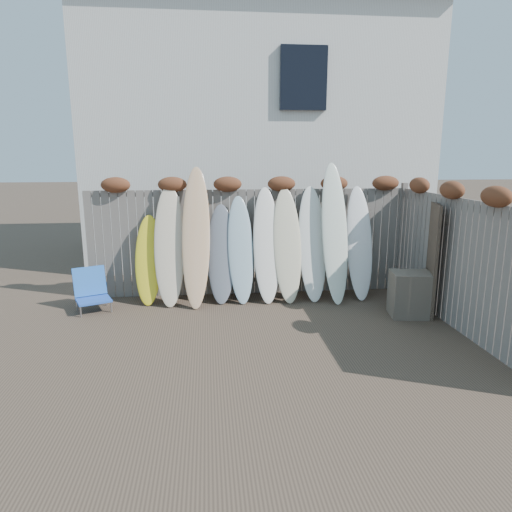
{
  "coord_description": "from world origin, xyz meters",
  "views": [
    {
      "loc": [
        -0.78,
        -6.07,
        2.64
      ],
      "look_at": [
        0.0,
        1.2,
        1.0
      ],
      "focal_mm": 32.0,
      "sensor_mm": 36.0,
      "label": 1
    }
  ],
  "objects": [
    {
      "name": "surfboard_9",
      "position": [
        2.01,
        1.98,
        1.03
      ],
      "size": [
        0.5,
        0.74,
        2.06
      ],
      "primitive_type": "ellipsoid",
      "rotation": [
        -0.31,
        0.0,
        -0.03
      ],
      "color": "white",
      "rests_on": "ground"
    },
    {
      "name": "ground",
      "position": [
        0.0,
        0.0,
        0.0
      ],
      "size": [
        80.0,
        80.0,
        0.0
      ],
      "primitive_type": "plane",
      "color": "#493A2D"
    },
    {
      "name": "house",
      "position": [
        0.5,
        6.5,
        3.2
      ],
      "size": [
        8.5,
        5.5,
        6.33
      ],
      "color": "silver",
      "rests_on": "ground"
    },
    {
      "name": "surfboard_6",
      "position": [
        0.65,
        1.95,
        1.02
      ],
      "size": [
        0.53,
        0.74,
        2.04
      ],
      "primitive_type": "ellipsoid",
      "rotation": [
        -0.31,
        0.0,
        0.03
      ],
      "color": "beige",
      "rests_on": "ground"
    },
    {
      "name": "right_fence",
      "position": [
        2.99,
        0.25,
        1.14
      ],
      "size": [
        0.28,
        4.4,
        2.24
      ],
      "color": "slate",
      "rests_on": "ground"
    },
    {
      "name": "wooden_crate",
      "position": [
        2.54,
        0.84,
        0.37
      ],
      "size": [
        0.71,
        0.62,
        0.74
      ],
      "primitive_type": "cube",
      "rotation": [
        0.0,
        0.0,
        -0.15
      ],
      "color": "brown",
      "rests_on": "ground"
    },
    {
      "name": "surfboard_7",
      "position": [
        1.12,
        1.98,
        1.03
      ],
      "size": [
        0.51,
        0.73,
        2.07
      ],
      "primitive_type": "ellipsoid",
      "rotation": [
        -0.31,
        0.0,
        -0.0
      ],
      "color": "white",
      "rests_on": "ground"
    },
    {
      "name": "back_fence",
      "position": [
        0.06,
        2.39,
        1.18
      ],
      "size": [
        6.05,
        0.28,
        2.24
      ],
      "color": "slate",
      "rests_on": "ground"
    },
    {
      "name": "surfboard_0",
      "position": [
        -1.85,
        2.03,
        0.79
      ],
      "size": [
        0.52,
        0.61,
        1.58
      ],
      "primitive_type": "ellipsoid",
      "rotation": [
        -0.31,
        0.0,
        -0.08
      ],
      "color": "yellow",
      "rests_on": "ground"
    },
    {
      "name": "surfboard_3",
      "position": [
        -0.55,
        1.99,
        0.88
      ],
      "size": [
        0.54,
        0.66,
        1.75
      ],
      "primitive_type": "ellipsoid",
      "rotation": [
        -0.31,
        0.0,
        -0.06
      ],
      "color": "slate",
      "rests_on": "ground"
    },
    {
      "name": "lattice_panel",
      "position": [
        2.97,
        1.12,
        0.93
      ],
      "size": [
        0.43,
        1.2,
        1.86
      ],
      "primitive_type": "cube",
      "rotation": [
        0.0,
        0.0,
        -0.31
      ],
      "color": "#33291F",
      "rests_on": "ground"
    },
    {
      "name": "surfboard_8",
      "position": [
        1.51,
        1.87,
        1.25
      ],
      "size": [
        0.47,
        0.87,
        2.49
      ],
      "primitive_type": "ellipsoid",
      "rotation": [
        -0.31,
        0.0,
        -0.01
      ],
      "color": "white",
      "rests_on": "ground"
    },
    {
      "name": "beach_chair",
      "position": [
        -2.8,
        1.74,
        0.33
      ],
      "size": [
        0.72,
        0.74,
        0.72
      ],
      "color": "blue",
      "rests_on": "ground"
    },
    {
      "name": "surfboard_1",
      "position": [
        -1.46,
        1.97,
        1.05
      ],
      "size": [
        0.55,
        0.75,
        2.1
      ],
      "primitive_type": "ellipsoid",
      "rotation": [
        -0.31,
        0.0,
        -0.01
      ],
      "color": "beige",
      "rests_on": "ground"
    },
    {
      "name": "surfboard_2",
      "position": [
        -0.99,
        1.88,
        1.21
      ],
      "size": [
        0.56,
        0.89,
        2.43
      ],
      "primitive_type": "ellipsoid",
      "rotation": [
        -0.31,
        0.0,
        -0.08
      ],
      "color": "#FFD780",
      "rests_on": "ground"
    },
    {
      "name": "surfboard_5",
      "position": [
        0.28,
        1.98,
        1.03
      ],
      "size": [
        0.49,
        0.73,
        2.05
      ],
      "primitive_type": "ellipsoid",
      "rotation": [
        -0.31,
        0.0,
        -0.01
      ],
      "color": "white",
      "rests_on": "ground"
    },
    {
      "name": "surfboard_4",
      "position": [
        -0.2,
        1.98,
        0.95
      ],
      "size": [
        0.5,
        0.7,
        1.9
      ],
      "primitive_type": "ellipsoid",
      "rotation": [
        -0.31,
        0.0,
        0.06
      ],
      "color": "#95B2C1",
      "rests_on": "ground"
    }
  ]
}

